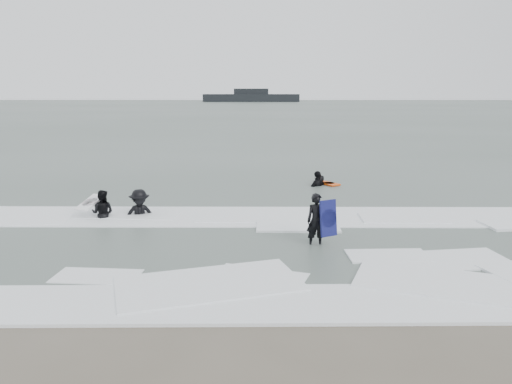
{
  "coord_description": "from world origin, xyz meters",
  "views": [
    {
      "loc": [
        0.1,
        -9.72,
        4.19
      ],
      "look_at": [
        0.0,
        5.0,
        1.1
      ],
      "focal_mm": 35.0,
      "sensor_mm": 36.0,
      "label": 1
    }
  ],
  "objects_px": {
    "surfer_right_near": "(318,187)",
    "surfer_right_far": "(320,183)",
    "vessel_horizon": "(251,97)",
    "surfer_breaker": "(140,217)",
    "surfer_wading": "(103,219)",
    "surfer_centre": "(316,247)"
  },
  "relations": [
    {
      "from": "surfer_right_near",
      "to": "surfer_right_far",
      "type": "bearing_deg",
      "value": -141.77
    },
    {
      "from": "surfer_right_far",
      "to": "vessel_horizon",
      "type": "bearing_deg",
      "value": -142.12
    },
    {
      "from": "surfer_breaker",
      "to": "vessel_horizon",
      "type": "bearing_deg",
      "value": 69.38
    },
    {
      "from": "surfer_wading",
      "to": "surfer_breaker",
      "type": "height_order",
      "value": "surfer_breaker"
    },
    {
      "from": "surfer_wading",
      "to": "surfer_right_near",
      "type": "height_order",
      "value": "surfer_right_near"
    },
    {
      "from": "surfer_right_far",
      "to": "vessel_horizon",
      "type": "height_order",
      "value": "vessel_horizon"
    },
    {
      "from": "surfer_centre",
      "to": "surfer_breaker",
      "type": "height_order",
      "value": "surfer_breaker"
    },
    {
      "from": "surfer_breaker",
      "to": "surfer_right_far",
      "type": "height_order",
      "value": "surfer_breaker"
    },
    {
      "from": "vessel_horizon",
      "to": "surfer_centre",
      "type": "bearing_deg",
      "value": -88.33
    },
    {
      "from": "surfer_centre",
      "to": "surfer_right_near",
      "type": "xyz_separation_m",
      "value": [
        1.0,
        8.24,
        0.0
      ]
    },
    {
      "from": "surfer_right_far",
      "to": "surfer_breaker",
      "type": "bearing_deg",
      "value": -12.04
    },
    {
      "from": "vessel_horizon",
      "to": "surfer_right_far",
      "type": "bearing_deg",
      "value": -87.67
    },
    {
      "from": "surfer_breaker",
      "to": "surfer_right_far",
      "type": "bearing_deg",
      "value": 22.42
    },
    {
      "from": "surfer_breaker",
      "to": "surfer_right_near",
      "type": "height_order",
      "value": "surfer_right_near"
    },
    {
      "from": "surfer_centre",
      "to": "surfer_right_far",
      "type": "distance_m",
      "value": 9.18
    },
    {
      "from": "surfer_breaker",
      "to": "surfer_right_near",
      "type": "xyz_separation_m",
      "value": [
        6.44,
        5.2,
        0.0
      ]
    },
    {
      "from": "surfer_right_near",
      "to": "surfer_right_far",
      "type": "distance_m",
      "value": 0.88
    },
    {
      "from": "surfer_centre",
      "to": "surfer_right_far",
      "type": "bearing_deg",
      "value": 75.93
    },
    {
      "from": "surfer_centre",
      "to": "surfer_right_near",
      "type": "height_order",
      "value": "surfer_right_near"
    },
    {
      "from": "surfer_wading",
      "to": "surfer_right_near",
      "type": "bearing_deg",
      "value": -139.79
    },
    {
      "from": "surfer_centre",
      "to": "surfer_breaker",
      "type": "distance_m",
      "value": 6.24
    },
    {
      "from": "surfer_wading",
      "to": "surfer_breaker",
      "type": "bearing_deg",
      "value": -163.05
    }
  ]
}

